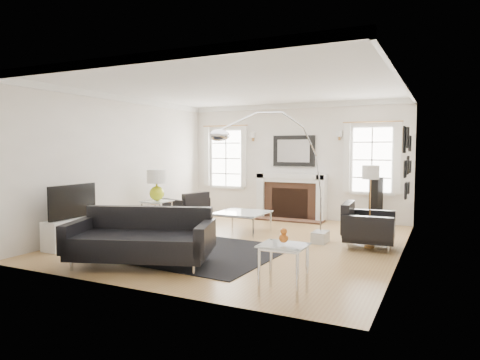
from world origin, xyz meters
The scene contains 25 objects.
floor centered at (0.00, 0.00, 0.00)m, with size 6.00×6.00×0.00m, color #AB7B47.
back_wall centered at (0.00, 3.00, 1.40)m, with size 5.50×0.04×2.80m, color white.
front_wall centered at (0.00, -3.00, 1.40)m, with size 5.50×0.04×2.80m, color white.
left_wall centered at (-2.75, 0.00, 1.40)m, with size 0.04×6.00×2.80m, color white.
right_wall centered at (2.75, 0.00, 1.40)m, with size 0.04×6.00×2.80m, color white.
ceiling centered at (0.00, 0.00, 2.80)m, with size 5.50×6.00×0.02m, color white.
crown_molding centered at (0.00, 0.00, 2.74)m, with size 5.50×6.00×0.12m, color white.
fireplace centered at (0.00, 2.79, 0.54)m, with size 1.70×0.69×1.11m.
mantel_mirror centered at (0.00, 2.95, 1.65)m, with size 1.05×0.07×0.75m.
window_left centered at (-1.85, 2.95, 1.46)m, with size 1.24×0.15×1.62m.
window_right centered at (1.85, 2.95, 1.46)m, with size 1.24×0.15×1.62m.
gallery_wall centered at (2.72, 1.30, 1.53)m, with size 0.04×1.73×1.29m.
tv_unit centered at (-2.44, -1.70, 0.33)m, with size 0.35×1.00×1.09m.
area_rug centered at (-0.38, -1.04, 0.01)m, with size 2.76×2.30×0.01m, color black.
sofa centered at (-0.63, -2.06, 0.37)m, with size 2.25×1.57×0.67m.
armchair_left centered at (-2.06, 1.40, 0.32)m, with size 0.96×1.03×0.58m.
armchair_right centered at (2.14, 0.50, 0.35)m, with size 0.91×1.00×0.63m.
coffee_table centered at (-0.32, 0.70, 0.40)m, with size 0.97×0.97×0.43m.
side_table_left centered at (-2.20, 0.40, 0.48)m, with size 0.54×0.54×0.59m.
nesting_table centered at (1.69, -2.40, 0.47)m, with size 0.54×0.45×0.59m.
gourd_lamp centered at (-2.20, 0.40, 0.98)m, with size 0.42×0.42×0.67m.
orange_vase centered at (1.69, -2.40, 0.69)m, with size 0.11×0.11×0.17m.
arc_floor_lamp centered at (0.63, -0.09, 1.31)m, with size 1.72×1.59×2.43m.
stick_floor_lamp centered at (2.20, 0.51, 1.23)m, with size 0.29×0.29×1.42m.
speaker_tower centered at (1.99, 2.65, 0.54)m, with size 0.22×0.22×1.08m, color black.
Camera 1 is at (3.35, -7.01, 1.70)m, focal length 32.00 mm.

